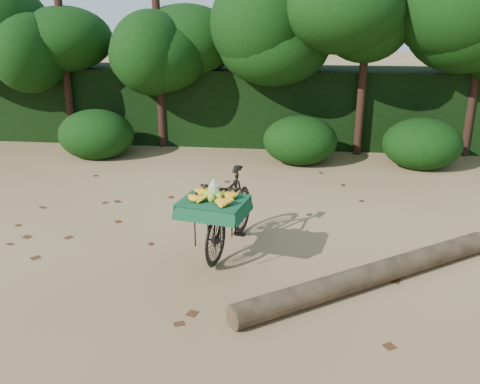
# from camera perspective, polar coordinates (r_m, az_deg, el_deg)

# --- Properties ---
(ground) EXTENTS (80.00, 80.00, 0.00)m
(ground) POSITION_cam_1_polar(r_m,az_deg,el_deg) (7.12, -6.03, -5.90)
(ground) COLOR tan
(ground) RESTS_ON ground
(vendor_bicycle) EXTENTS (0.98, 1.91, 1.09)m
(vendor_bicycle) POSITION_cam_1_polar(r_m,az_deg,el_deg) (6.77, -1.19, -2.08)
(vendor_bicycle) COLOR black
(vendor_bicycle) RESTS_ON ground
(fallen_log) EXTENTS (3.21, 2.43, 0.27)m
(fallen_log) POSITION_cam_1_polar(r_m,az_deg,el_deg) (6.24, 14.74, -8.92)
(fallen_log) COLOR brown
(fallen_log) RESTS_ON ground
(hedge_backdrop) EXTENTS (26.00, 1.80, 1.80)m
(hedge_backdrop) POSITION_cam_1_polar(r_m,az_deg,el_deg) (12.84, 0.13, 9.81)
(hedge_backdrop) COLOR black
(hedge_backdrop) RESTS_ON ground
(tree_row) EXTENTS (14.50, 2.00, 4.00)m
(tree_row) POSITION_cam_1_polar(r_m,az_deg,el_deg) (12.01, -3.52, 14.40)
(tree_row) COLOR black
(tree_row) RESTS_ON ground
(bush_clumps) EXTENTS (8.80, 1.70, 0.90)m
(bush_clumps) POSITION_cam_1_polar(r_m,az_deg,el_deg) (10.93, 1.47, 5.70)
(bush_clumps) COLOR black
(bush_clumps) RESTS_ON ground
(leaf_litter) EXTENTS (7.00, 7.30, 0.01)m
(leaf_litter) POSITION_cam_1_polar(r_m,az_deg,el_deg) (7.70, -4.96, -3.83)
(leaf_litter) COLOR #452612
(leaf_litter) RESTS_ON ground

